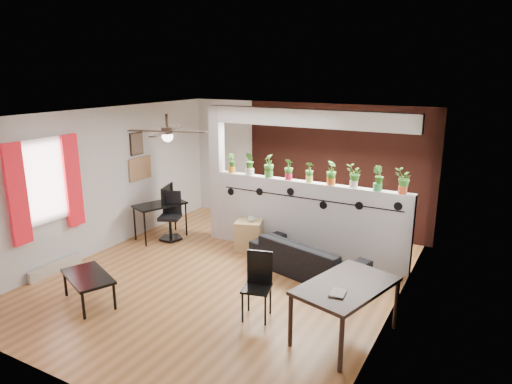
% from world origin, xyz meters
% --- Properties ---
extents(room_shell, '(6.30, 7.10, 2.90)m').
position_xyz_m(room_shell, '(0.00, 0.00, 1.30)').
color(room_shell, '#935C30').
rests_on(room_shell, ground).
extents(partition_wall, '(3.60, 0.18, 1.35)m').
position_xyz_m(partition_wall, '(0.80, 1.50, 0.68)').
color(partition_wall, '#BCBCC1').
rests_on(partition_wall, ground).
extents(ceiling_header, '(3.60, 0.18, 0.30)m').
position_xyz_m(ceiling_header, '(0.80, 1.50, 2.45)').
color(ceiling_header, silver).
rests_on(ceiling_header, room_shell).
extents(pier_column, '(0.22, 0.20, 2.60)m').
position_xyz_m(pier_column, '(-1.11, 1.50, 1.30)').
color(pier_column, '#BCBCC1').
rests_on(pier_column, ground).
extents(brick_panel, '(3.90, 0.05, 2.60)m').
position_xyz_m(brick_panel, '(0.80, 2.97, 1.30)').
color(brick_panel, brown).
rests_on(brick_panel, ground).
extents(vine_decal, '(3.31, 0.01, 0.30)m').
position_xyz_m(vine_decal, '(0.80, 1.40, 1.08)').
color(vine_decal, black).
rests_on(vine_decal, partition_wall).
extents(window_assembly, '(0.09, 1.30, 1.55)m').
position_xyz_m(window_assembly, '(-2.56, -1.20, 1.51)').
color(window_assembly, white).
rests_on(window_assembly, room_shell).
extents(baseboard_heater, '(0.08, 1.00, 0.18)m').
position_xyz_m(baseboard_heater, '(-2.54, -1.20, 0.09)').
color(baseboard_heater, '#BCB9B3').
rests_on(baseboard_heater, ground).
extents(corkboard, '(0.03, 0.60, 0.45)m').
position_xyz_m(corkboard, '(-2.58, 0.95, 1.35)').
color(corkboard, '#956A48').
rests_on(corkboard, room_shell).
extents(framed_art, '(0.03, 0.34, 0.44)m').
position_xyz_m(framed_art, '(-2.58, 0.90, 1.85)').
color(framed_art, '#8C7259').
rests_on(framed_art, room_shell).
extents(ceiling_fan, '(1.19, 1.19, 0.43)m').
position_xyz_m(ceiling_fan, '(-0.80, -0.30, 2.31)').
color(ceiling_fan, black).
rests_on(ceiling_fan, room_shell).
extents(potted_plant_0, '(0.18, 0.15, 0.37)m').
position_xyz_m(potted_plant_0, '(-0.78, 1.50, 1.55)').
color(potted_plant_0, orange).
rests_on(potted_plant_0, partition_wall).
extents(potted_plant_1, '(0.28, 0.28, 0.43)m').
position_xyz_m(potted_plant_1, '(-0.39, 1.50, 1.58)').
color(potted_plant_1, white).
rests_on(potted_plant_1, partition_wall).
extents(potted_plant_2, '(0.27, 0.28, 0.42)m').
position_xyz_m(potted_plant_2, '(0.01, 1.50, 1.57)').
color(potted_plant_2, '#448932').
rests_on(potted_plant_2, partition_wall).
extents(potted_plant_3, '(0.21, 0.18, 0.37)m').
position_xyz_m(potted_plant_3, '(0.40, 1.50, 1.55)').
color(potted_plant_3, '#BB1D37').
rests_on(potted_plant_3, partition_wall).
extents(potted_plant_4, '(0.18, 0.15, 0.36)m').
position_xyz_m(potted_plant_4, '(0.80, 1.50, 1.54)').
color(potted_plant_4, '#E1DB4F').
rests_on(potted_plant_4, partition_wall).
extents(potted_plant_5, '(0.17, 0.21, 0.41)m').
position_xyz_m(potted_plant_5, '(1.20, 1.50, 1.57)').
color(potted_plant_5, orange).
rests_on(potted_plant_5, partition_wall).
extents(potted_plant_6, '(0.24, 0.24, 0.38)m').
position_xyz_m(potted_plant_6, '(1.59, 1.50, 1.55)').
color(potted_plant_6, silver).
rests_on(potted_plant_6, partition_wall).
extents(potted_plant_7, '(0.23, 0.20, 0.41)m').
position_xyz_m(potted_plant_7, '(1.98, 1.50, 1.57)').
color(potted_plant_7, green).
rests_on(potted_plant_7, partition_wall).
extents(potted_plant_8, '(0.25, 0.25, 0.40)m').
position_xyz_m(potted_plant_8, '(2.38, 1.50, 1.56)').
color(potted_plant_8, '#C84520').
rests_on(potted_plant_8, partition_wall).
extents(sofa, '(1.99, 1.19, 0.55)m').
position_xyz_m(sofa, '(1.10, 0.78, 0.27)').
color(sofa, black).
rests_on(sofa, ground).
extents(cube_shelf, '(0.57, 0.54, 0.57)m').
position_xyz_m(cube_shelf, '(-0.22, 1.16, 0.29)').
color(cube_shelf, tan).
rests_on(cube_shelf, ground).
extents(cup, '(0.15, 0.15, 0.10)m').
position_xyz_m(cup, '(-0.17, 1.16, 0.62)').
color(cup, gray).
rests_on(cup, cube_shelf).
extents(computer_desk, '(0.83, 1.10, 0.71)m').
position_xyz_m(computer_desk, '(-2.07, 0.90, 0.64)').
color(computer_desk, black).
rests_on(computer_desk, ground).
extents(monitor, '(0.33, 0.16, 0.19)m').
position_xyz_m(monitor, '(-2.07, 1.05, 0.80)').
color(monitor, black).
rests_on(monitor, computer_desk).
extents(office_chair, '(0.51, 0.52, 0.93)m').
position_xyz_m(office_chair, '(-1.86, 0.95, 0.41)').
color(office_chair, black).
rests_on(office_chair, ground).
extents(dining_table, '(1.12, 1.48, 0.72)m').
position_xyz_m(dining_table, '(2.23, -0.73, 0.64)').
color(dining_table, black).
rests_on(dining_table, ground).
extents(book, '(0.20, 0.25, 0.02)m').
position_xyz_m(book, '(2.13, -1.03, 0.73)').
color(book, gray).
rests_on(book, dining_table).
extents(folding_chair, '(0.45, 0.45, 0.90)m').
position_xyz_m(folding_chair, '(1.03, -0.78, 0.53)').
color(folding_chair, black).
rests_on(folding_chair, ground).
extents(coffee_table, '(1.03, 0.83, 0.42)m').
position_xyz_m(coffee_table, '(-1.25, -1.64, 0.38)').
color(coffee_table, black).
rests_on(coffee_table, ground).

